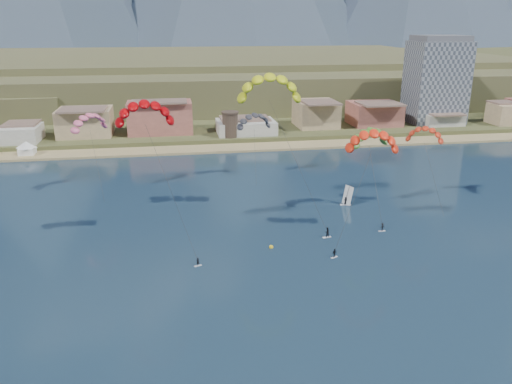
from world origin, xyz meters
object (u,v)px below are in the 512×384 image
Objects in this scene: kitesurfer_green at (370,135)px; buoy at (271,247)px; windsurfer at (347,199)px; kitesurfer_yellow at (270,84)px; kitesurfer_red at (144,109)px; watchtower at (230,124)px; kitesurfer_orange at (373,137)px; apartment_tower at (436,80)px.

kitesurfer_green is 25.64× the size of buoy.
windsurfer is 28.83m from buoy.
kitesurfer_yellow is 7.40× the size of windsurfer.
kitesurfer_red is 0.89× the size of kitesurfer_yellow.
kitesurfer_green is 16.51m from windsurfer.
kitesurfer_orange is (17.02, -80.89, 12.67)m from watchtower.
kitesurfer_orange is 5.31× the size of windsurfer.
watchtower is 83.63m from kitesurfer_orange.
windsurfer is (42.36, 13.81, -23.71)m from kitesurfer_red.
apartment_tower is 129.97m from buoy.
apartment_tower is at bearing 45.73° from kitesurfer_yellow.
kitesurfer_orange reaches higher than watchtower.
windsurfer is at bearing 18.06° from kitesurfer_red.
kitesurfer_green is (20.84, -1.90, -10.59)m from kitesurfer_yellow.
kitesurfer_yellow is at bearing 174.78° from kitesurfer_green.
kitesurfer_orange is at bearing -109.58° from kitesurfer_green.
apartment_tower is at bearing 50.08° from buoy.
windsurfer is at bearing 8.90° from kitesurfer_yellow.
watchtower is at bearing 101.88° from kitesurfer_orange.
buoy is (-21.07, -19.64, -1.25)m from windsurfer.
kitesurfer_red is at bearing -138.20° from apartment_tower.
apartment_tower is at bearing 54.85° from kitesurfer_green.
kitesurfer_orange is 11.86m from kitesurfer_green.
kitesurfer_red is at bearing 164.67° from buoy.
kitesurfer_yellow is 23.45m from kitesurfer_green.
kitesurfer_yellow is (-79.91, -81.98, 9.76)m from apartment_tower.
windsurfer is (18.43, -65.10, -4.98)m from watchtower.
kitesurfer_green reaches higher than windsurfer.
buoy is (21.29, -5.83, -24.96)m from kitesurfer_red.
kitesurfer_orange is 27.54m from buoy.
apartment_tower is 101.58m from windsurfer.
buoy is (-23.57, -14.87, -16.85)m from kitesurfer_green.
kitesurfer_red is 46.47m from kitesurfer_green.
watchtower reaches higher than buoy.
apartment_tower reaches higher than windsurfer.
kitesurfer_green is 4.64× the size of windsurfer.
kitesurfer_red is 33.32m from buoy.
kitesurfer_red is at bearing -106.87° from watchtower.
apartment_tower is 7.32× the size of windsurfer.
kitesurfer_yellow reaches higher than kitesurfer_red.
kitesurfer_green is (3.92, 11.01, -2.05)m from kitesurfer_orange.
apartment_tower is 1.38× the size of kitesurfer_orange.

